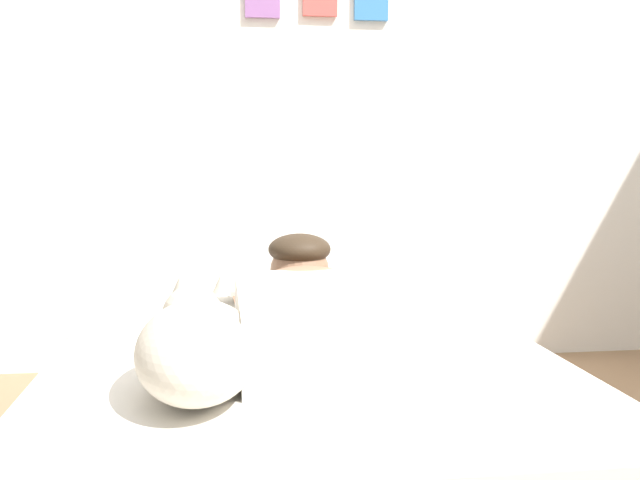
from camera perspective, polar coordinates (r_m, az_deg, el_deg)
The scene contains 7 objects.
back_wall at distance 3.17m, azimuth -0.33°, elevation 12.94°, with size 4.67×0.12×2.50m.
bed at distance 2.10m, azimuth -1.68°, elevation -13.05°, with size 1.33×1.90×0.38m.
pillow at distance 2.59m, azimuth -2.55°, elevation -3.64°, with size 0.52×0.32×0.11m, color white.
person_lying at distance 1.96m, azimuth -0.48°, elevation -5.31°, with size 0.43×0.92×0.27m.
dog at distance 1.59m, azimuth -9.75°, elevation -8.18°, with size 0.26×0.57×0.21m.
coffee_cup at distance 2.45m, azimuth 3.13°, elevation -4.63°, with size 0.12×0.09×0.07m.
cell_phone at distance 1.89m, azimuth 3.04°, elevation -8.93°, with size 0.07×0.14×0.01m, color black.
Camera 1 is at (-0.41, -1.59, 0.88)m, focal length 40.29 mm.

